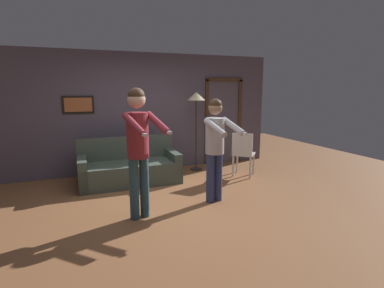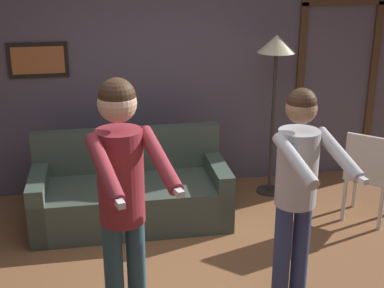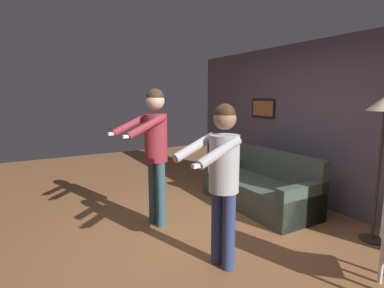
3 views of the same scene
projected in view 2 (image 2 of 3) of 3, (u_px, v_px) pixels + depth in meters
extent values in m
cube|color=#59505F|center=(157.00, 74.00, 5.82)|extent=(6.40, 0.06, 2.60)
cube|color=black|center=(38.00, 60.00, 5.50)|extent=(0.61, 0.02, 0.36)
cube|color=#B56436|center=(38.00, 60.00, 5.49)|extent=(0.53, 0.01, 0.28)
cube|color=#4C331E|center=(299.00, 93.00, 6.15)|extent=(0.08, 0.04, 2.04)
cube|color=#4C331E|center=(371.00, 90.00, 6.31)|extent=(0.08, 0.04, 2.04)
cube|color=#4C331E|center=(344.00, 2.00, 5.89)|extent=(0.98, 0.04, 0.08)
cube|color=#465247|center=(131.00, 202.00, 5.30)|extent=(1.91, 0.86, 0.42)
cube|color=#465247|center=(127.00, 149.00, 5.48)|extent=(1.90, 0.15, 0.45)
cube|color=#46574B|center=(40.00, 202.00, 5.13)|extent=(0.17, 0.85, 0.58)
cube|color=#415147|center=(217.00, 189.00, 5.42)|extent=(0.17, 0.85, 0.58)
cylinder|color=#332D28|center=(269.00, 191.00, 6.04)|extent=(0.28, 0.28, 0.02)
cylinder|color=#332D28|center=(272.00, 124.00, 5.77)|extent=(0.04, 0.04, 1.55)
cone|color=#F9EAB7|center=(277.00, 44.00, 5.48)|extent=(0.40, 0.40, 0.18)
cylinder|color=#2F515F|center=(114.00, 281.00, 3.63)|extent=(0.13, 0.13, 0.88)
cylinder|color=#2F515F|center=(137.00, 275.00, 3.69)|extent=(0.13, 0.13, 0.88)
cylinder|color=maroon|center=(121.00, 177.00, 3.41)|extent=(0.30, 0.30, 0.63)
sphere|color=#D8AD8E|center=(117.00, 103.00, 3.24)|extent=(0.24, 0.24, 0.24)
sphere|color=#382314|center=(117.00, 96.00, 3.23)|extent=(0.23, 0.23, 0.23)
cylinder|color=maroon|center=(104.00, 168.00, 3.06)|extent=(0.22, 0.55, 0.28)
cube|color=white|center=(118.00, 201.00, 2.87)|extent=(0.07, 0.16, 0.04)
cylinder|color=maroon|center=(160.00, 159.00, 3.19)|extent=(0.22, 0.55, 0.28)
cube|color=white|center=(176.00, 190.00, 3.00)|extent=(0.07, 0.16, 0.04)
cylinder|color=navy|center=(282.00, 253.00, 4.04)|extent=(0.13, 0.13, 0.80)
cylinder|color=navy|center=(300.00, 249.00, 4.09)|extent=(0.13, 0.13, 0.80)
cylinder|color=#B2B2B7|center=(297.00, 168.00, 3.83)|extent=(0.30, 0.30, 0.57)
sphere|color=#9E7556|center=(301.00, 108.00, 3.69)|extent=(0.22, 0.22, 0.22)
sphere|color=#382314|center=(302.00, 103.00, 3.67)|extent=(0.21, 0.21, 0.21)
cylinder|color=#B2B2B7|center=(295.00, 160.00, 3.51)|extent=(0.18, 0.51, 0.25)
cylinder|color=#B2B2B7|center=(339.00, 154.00, 3.62)|extent=(0.18, 0.51, 0.25)
cube|color=white|center=(359.00, 178.00, 3.44)|extent=(0.07, 0.15, 0.04)
cylinder|color=silver|center=(355.00, 187.00, 5.61)|extent=(0.04, 0.04, 0.45)
cylinder|color=silver|center=(381.00, 208.00, 5.14)|extent=(0.04, 0.04, 0.45)
cylinder|color=silver|center=(344.00, 200.00, 5.33)|extent=(0.04, 0.04, 0.45)
cube|color=silver|center=(370.00, 175.00, 5.30)|extent=(0.59, 0.59, 0.03)
cube|color=silver|center=(367.00, 159.00, 5.06)|extent=(0.33, 0.32, 0.45)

